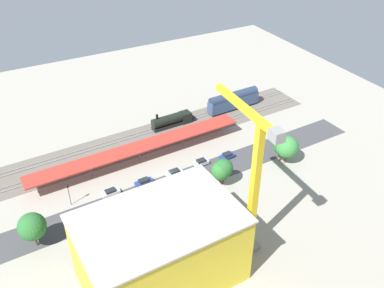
% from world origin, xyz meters
% --- Properties ---
extents(ground_plane, '(179.56, 179.56, 0.00)m').
position_xyz_m(ground_plane, '(0.00, 0.00, 0.00)').
color(ground_plane, '#9E998C').
rests_on(ground_plane, ground).
extents(rail_bed, '(112.67, 18.47, 0.01)m').
position_xyz_m(rail_bed, '(0.00, -19.99, 0.00)').
color(rail_bed, '#665E54').
rests_on(rail_bed, ground).
extents(street_asphalt, '(112.48, 13.12, 0.01)m').
position_xyz_m(street_asphalt, '(0.00, 2.62, 0.00)').
color(street_asphalt, '#424244').
rests_on(street_asphalt, ground).
extents(track_rails, '(112.15, 12.04, 0.12)m').
position_xyz_m(track_rails, '(0.00, -19.99, 0.18)').
color(track_rails, '#9E9EA8').
rests_on(track_rails, ground).
extents(platform_canopy_near, '(60.42, 7.69, 4.18)m').
position_xyz_m(platform_canopy_near, '(3.44, -11.48, 3.96)').
color(platform_canopy_near, '#B73328').
rests_on(platform_canopy_near, ground).
extents(locomotive, '(14.35, 3.46, 5.29)m').
position_xyz_m(locomotive, '(-12.76, -23.16, 1.86)').
color(locomotive, black).
rests_on(locomotive, ground).
extents(passenger_coach, '(18.27, 3.71, 6.05)m').
position_xyz_m(passenger_coach, '(-34.43, -23.17, 3.18)').
color(passenger_coach, black).
rests_on(passenger_coach, ground).
extents(parked_car_0, '(4.29, 2.17, 1.63)m').
position_xyz_m(parked_car_0, '(-17.86, -0.65, 0.72)').
color(parked_car_0, black).
rests_on(parked_car_0, ground).
extents(parked_car_1, '(4.25, 1.99, 1.70)m').
position_xyz_m(parked_car_1, '(-10.06, -1.32, 0.76)').
color(parked_car_1, black).
rests_on(parked_car_1, ground).
extents(parked_car_2, '(4.59, 1.91, 1.64)m').
position_xyz_m(parked_car_2, '(-1.78, -0.67, 0.74)').
color(parked_car_2, black).
rests_on(parked_car_2, ground).
extents(parked_car_3, '(4.64, 2.10, 1.68)m').
position_xyz_m(parked_car_3, '(6.58, -0.90, 0.75)').
color(parked_car_3, black).
rests_on(parked_car_3, ground).
extents(parked_car_4, '(4.55, 1.94, 1.72)m').
position_xyz_m(parked_car_4, '(15.29, -0.98, 0.77)').
color(parked_car_4, black).
rests_on(parked_car_4, ground).
extents(construction_building, '(29.57, 19.73, 14.95)m').
position_xyz_m(construction_building, '(14.55, 26.56, 7.48)').
color(construction_building, yellow).
rests_on(construction_building, ground).
extents(construction_roof_slab, '(30.20, 20.35, 0.40)m').
position_xyz_m(construction_roof_slab, '(14.55, 26.56, 15.15)').
color(construction_roof_slab, '#B7B2A8').
rests_on(construction_roof_slab, construction_building).
extents(tower_crane, '(3.60, 20.95, 31.58)m').
position_xyz_m(tower_crane, '(-4.59, 27.56, 18.03)').
color(tower_crane, gray).
rests_on(tower_crane, ground).
extents(box_truck_0, '(9.08, 2.78, 3.16)m').
position_xyz_m(box_truck_0, '(4.45, 11.04, 1.59)').
color(box_truck_0, black).
rests_on(box_truck_0, ground).
extents(box_truck_1, '(8.92, 2.49, 3.10)m').
position_xyz_m(box_truck_1, '(2.88, 10.78, 1.54)').
color(box_truck_1, black).
rests_on(box_truck_1, ground).
extents(street_tree_0, '(6.04, 6.04, 8.03)m').
position_xyz_m(street_tree_0, '(-30.52, 8.44, 5.00)').
color(street_tree_0, brown).
rests_on(street_tree_0, ground).
extents(street_tree_1, '(4.70, 4.70, 7.06)m').
position_xyz_m(street_tree_1, '(-29.90, 7.03, 4.69)').
color(street_tree_1, brown).
rests_on(street_tree_1, ground).
extents(street_tree_2, '(4.81, 4.81, 6.88)m').
position_xyz_m(street_tree_2, '(-10.11, 8.28, 4.45)').
color(street_tree_2, brown).
rests_on(street_tree_2, ground).
extents(street_tree_3, '(4.81, 4.81, 7.42)m').
position_xyz_m(street_tree_3, '(-10.85, 8.29, 5.00)').
color(street_tree_3, brown).
rests_on(street_tree_3, ground).
extents(street_tree_4, '(5.88, 5.88, 8.31)m').
position_xyz_m(street_tree_4, '(34.38, 6.81, 5.35)').
color(street_tree_4, brown).
rests_on(street_tree_4, ground).
extents(traffic_light, '(0.50, 0.36, 6.12)m').
position_xyz_m(traffic_light, '(24.66, -2.29, 4.10)').
color(traffic_light, '#333333').
rests_on(traffic_light, ground).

